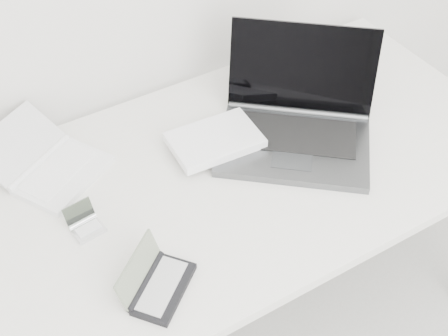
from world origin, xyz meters
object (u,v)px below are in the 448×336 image
desk (226,183)px  palmtop_charcoal (156,284)px  laptop_large (280,127)px  netbook_open_white (50,166)px

desk → palmtop_charcoal: 0.40m
laptop_large → netbook_open_white: bearing=-159.1°
laptop_large → palmtop_charcoal: 0.58m
desk → palmtop_charcoal: palmtop_charcoal is taller
desk → laptop_large: (0.19, 0.03, 0.09)m
desk → netbook_open_white: size_ratio=4.39×
desk → laptop_large: 0.21m
laptop_large → palmtop_charcoal: laptop_large is taller
laptop_large → netbook_open_white: size_ratio=1.64×
netbook_open_white → desk: bearing=-60.5°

